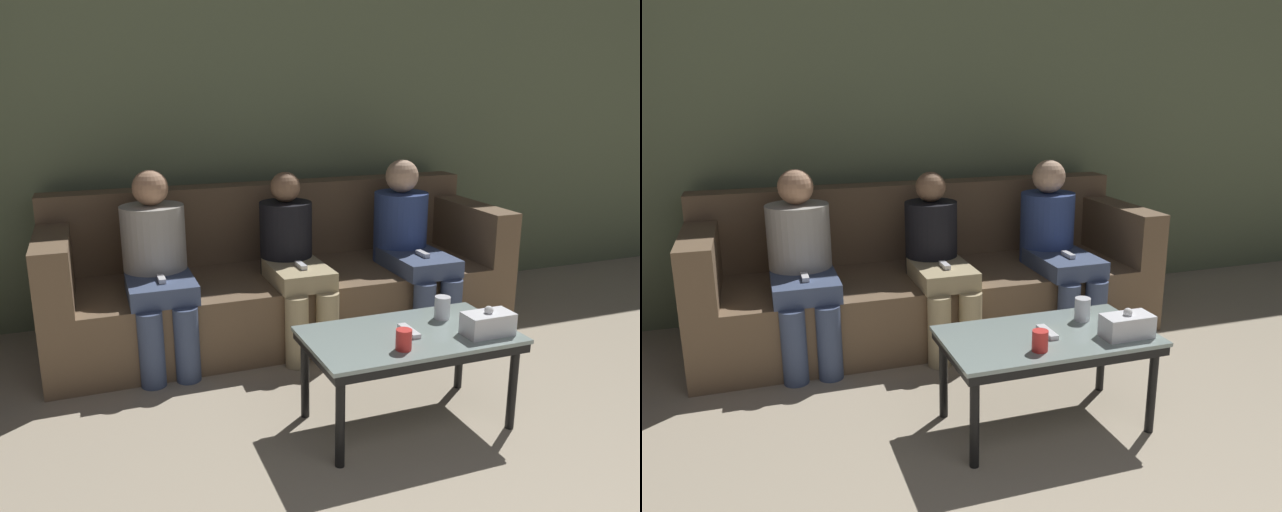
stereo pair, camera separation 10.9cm
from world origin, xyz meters
The scene contains 10 objects.
wall_back centered at (0.00, 4.05, 1.30)m, with size 12.00×0.06×2.60m.
couch centered at (0.00, 3.52, 0.32)m, with size 2.78×0.94×0.89m.
coffee_table centered at (0.19, 2.20, 0.40)m, with size 0.93×0.52×0.44m.
cup_near_left centered at (0.42, 2.30, 0.50)m, with size 0.07×0.07×0.11m.
cup_near_right centered at (0.08, 2.04, 0.49)m, with size 0.07×0.07×0.09m.
tissue_box centered at (0.50, 2.06, 0.49)m, with size 0.22×0.12×0.13m.
game_remote centered at (0.19, 2.20, 0.45)m, with size 0.04×0.15×0.02m.
seated_person_left_end centered at (-0.77, 3.31, 0.57)m, with size 0.35×0.66×1.06m.
seated_person_mid_left centered at (0.00, 3.28, 0.54)m, with size 0.31×0.68×1.02m.
seated_person_mid_right centered at (0.77, 3.29, 0.56)m, with size 0.34×0.73×1.06m.
Camera 1 is at (-1.10, -0.08, 1.50)m, focal length 35.00 mm.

